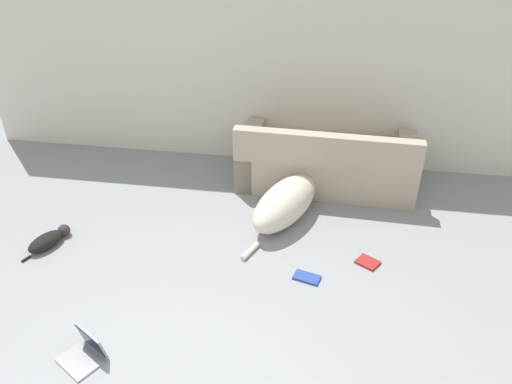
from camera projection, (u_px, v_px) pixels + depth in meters
The scene contains 7 objects.
wall_back at pixel (250, 49), 5.66m from camera, with size 6.74×0.06×2.74m.
couch at pixel (326, 164), 5.65m from camera, with size 2.00×0.93×0.78m.
dog at pixel (287, 201), 5.12m from camera, with size 0.81×1.45×0.41m.
cat at pixel (49, 240), 4.79m from camera, with size 0.32×0.54×0.13m.
laptop_open at pixel (86, 349), 3.65m from camera, with size 0.40×0.39×0.23m.
book_blue at pixel (307, 277), 4.40m from camera, with size 0.26×0.18×0.02m.
book_red at pixel (368, 262), 4.58m from camera, with size 0.25×0.24×0.02m.
Camera 1 is at (0.94, -1.68, 2.97)m, focal length 35.00 mm.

